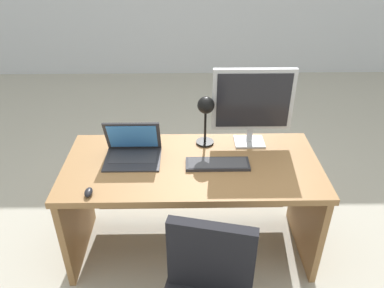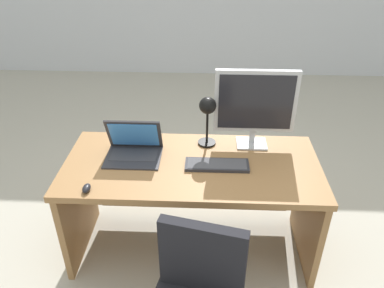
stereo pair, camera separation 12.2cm
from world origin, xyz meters
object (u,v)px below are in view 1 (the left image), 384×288
at_px(desk_lamp, 206,111).
at_px(desk, 192,185).
at_px(mouse, 89,192).
at_px(monitor, 253,102).
at_px(keyboard, 218,164).
at_px(laptop, 133,146).

bearing_deg(desk_lamp, desk, -117.78).
relative_size(mouse, desk_lamp, 0.22).
xyz_separation_m(desk, monitor, (0.39, 0.20, 0.51)).
distance_m(monitor, desk_lamp, 0.31).
distance_m(desk, keyboard, 0.28).
distance_m(laptop, desk_lamp, 0.52).
height_order(monitor, laptop, monitor).
relative_size(keyboard, desk_lamp, 1.11).
bearing_deg(monitor, laptop, -168.76).
distance_m(desk, laptop, 0.47).
height_order(monitor, mouse, monitor).
distance_m(monitor, laptop, 0.82).
bearing_deg(desk, keyboard, -23.86).
bearing_deg(keyboard, laptop, 167.51).
distance_m(laptop, mouse, 0.44).
height_order(desk, mouse, mouse).
relative_size(laptop, desk_lamp, 0.99).
distance_m(desk, mouse, 0.71).
height_order(laptop, desk_lamp, desk_lamp).
distance_m(keyboard, mouse, 0.79).
xyz_separation_m(desk, desk_lamp, (0.09, 0.17, 0.46)).
bearing_deg(keyboard, desk, 156.14).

